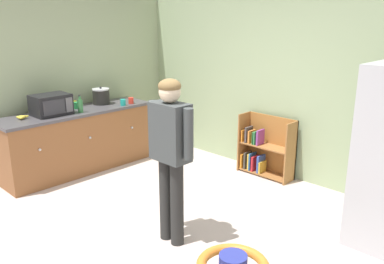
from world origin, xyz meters
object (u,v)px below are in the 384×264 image
object	(u,v)px
standing_person	(171,147)
green_glass_bottle	(80,105)
yellow_cup	(74,104)
red_cup	(131,101)
teal_cup	(123,102)
kitchen_counter	(79,140)
green_cup	(77,105)
crock_pot	(101,96)
amber_bottle	(63,103)
banana_bunch	(23,117)
microwave	(51,105)
bookshelf	(264,150)

from	to	relation	value
standing_person	green_glass_bottle	size ratio (longest dim) A/B	6.68
yellow_cup	red_cup	bearing A→B (deg)	60.77
teal_cup	red_cup	world-z (taller)	same
kitchen_counter	standing_person	world-z (taller)	standing_person
green_cup	red_cup	world-z (taller)	same
red_cup	crock_pot	bearing A→B (deg)	-132.04
standing_person	amber_bottle	bearing A→B (deg)	173.42
standing_person	green_glass_bottle	xyz separation A→B (m)	(-2.24, 0.36, 0.01)
banana_bunch	yellow_cup	world-z (taller)	yellow_cup
crock_pot	amber_bottle	xyz separation A→B (m)	(-0.08, -0.58, -0.02)
crock_pot	yellow_cup	size ratio (longest dim) A/B	2.80
microwave	red_cup	xyz separation A→B (m)	(0.19, 1.20, -0.09)
banana_bunch	red_cup	distance (m)	1.59
green_cup	kitchen_counter	bearing A→B (deg)	-32.94
crock_pot	teal_cup	world-z (taller)	crock_pot
microwave	bookshelf	bearing A→B (deg)	46.31
amber_bottle	green_cup	world-z (taller)	amber_bottle
standing_person	red_cup	bearing A→B (deg)	151.16
red_cup	yellow_cup	xyz separation A→B (m)	(-0.41, -0.74, 0.00)
bookshelf	teal_cup	size ratio (longest dim) A/B	8.95
yellow_cup	bookshelf	bearing A→B (deg)	36.46
green_cup	red_cup	distance (m)	0.82
standing_person	banana_bunch	world-z (taller)	standing_person
bookshelf	green_glass_bottle	distance (m)	2.65
crock_pot	amber_bottle	size ratio (longest dim) A/B	1.08
bookshelf	amber_bottle	world-z (taller)	amber_bottle
standing_person	microwave	size ratio (longest dim) A/B	3.42
microwave	red_cup	size ratio (longest dim) A/B	5.05
standing_person	crock_pot	size ratio (longest dim) A/B	6.17
microwave	banana_bunch	world-z (taller)	microwave
bookshelf	green_glass_bottle	size ratio (longest dim) A/B	3.46
teal_cup	red_cup	xyz separation A→B (m)	(-0.02, 0.17, 0.00)
banana_bunch	kitchen_counter	bearing A→B (deg)	86.64
banana_bunch	standing_person	bearing A→B (deg)	8.32
crock_pot	amber_bottle	distance (m)	0.59
crock_pot	banana_bunch	world-z (taller)	crock_pot
banana_bunch	amber_bottle	size ratio (longest dim) A/B	0.64
bookshelf	green_cup	bearing A→B (deg)	-141.52
crock_pot	green_cup	xyz separation A→B (m)	(0.01, -0.43, -0.07)
banana_bunch	amber_bottle	world-z (taller)	amber_bottle
green_cup	yellow_cup	world-z (taller)	same
green_glass_bottle	amber_bottle	size ratio (longest dim) A/B	1.00
banana_bunch	red_cup	bearing A→B (deg)	81.41
microwave	teal_cup	distance (m)	1.06
crock_pot	banana_bunch	distance (m)	1.24
bookshelf	banana_bunch	size ratio (longest dim) A/B	5.37
microwave	green_cup	world-z (taller)	microwave
kitchen_counter	green_glass_bottle	distance (m)	0.57
amber_bottle	yellow_cup	distance (m)	0.19
standing_person	yellow_cup	xyz separation A→B (m)	(-2.62, 0.48, -0.04)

